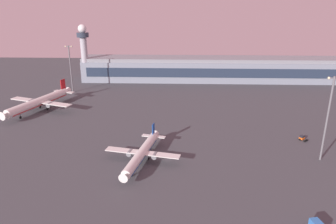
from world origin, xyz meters
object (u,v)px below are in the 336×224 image
object	(u,v)px
airplane_far_stand	(40,102)
pushback_tug	(302,138)
apron_light_west	(70,66)
apron_light_central	(328,115)
control_tower	(84,50)
airplane_taxiway_distant	(142,153)

from	to	relation	value
airplane_far_stand	pushback_tug	distance (m)	127.21
apron_light_west	airplane_far_stand	bearing A→B (deg)	-99.78
airplane_far_stand	apron_light_central	world-z (taller)	apron_light_central
control_tower	airplane_far_stand	world-z (taller)	control_tower
airplane_far_stand	pushback_tug	bearing A→B (deg)	-175.72
pushback_tug	apron_light_central	world-z (taller)	apron_light_central
airplane_far_stand	apron_light_west	world-z (taller)	apron_light_west
airplane_taxiway_distant	pushback_tug	size ratio (longest dim) A/B	9.90
control_tower	airplane_taxiway_distant	bearing A→B (deg)	-65.63
control_tower	airplane_taxiway_distant	xyz separation A→B (m)	(51.84, -114.46, -19.19)
airplane_taxiway_distant	pushback_tug	xyz separation A→B (m)	(63.47, 20.46, -2.34)
control_tower	airplane_far_stand	distance (m)	63.50
apron_light_central	pushback_tug	bearing A→B (deg)	91.79
pushback_tug	apron_light_west	bearing A→B (deg)	110.87
pushback_tug	apron_light_central	distance (m)	23.31
control_tower	airplane_far_stand	bearing A→B (deg)	-96.93
control_tower	apron_light_west	bearing A→B (deg)	-93.09
apron_light_central	apron_light_west	distance (m)	144.69
pushback_tug	apron_light_central	size ratio (longest dim) A/B	0.11
airplane_far_stand	apron_light_west	size ratio (longest dim) A/B	1.59
apron_light_central	apron_light_west	world-z (taller)	apron_light_central
airplane_far_stand	apron_light_central	distance (m)	133.67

